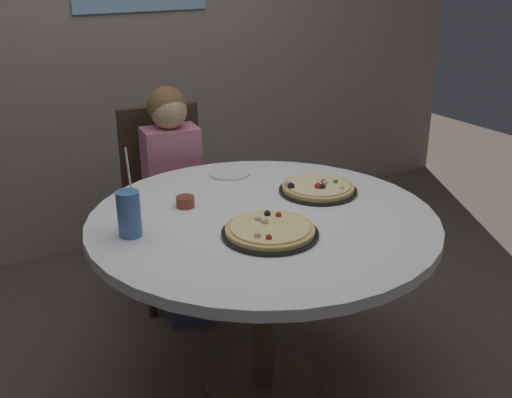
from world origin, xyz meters
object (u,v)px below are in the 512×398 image
(sauce_bowl, at_px, (185,202))
(pizza_cheese, at_px, (318,188))
(diner_child, at_px, (178,214))
(pizza_veggie, at_px, (270,231))
(chair_wooden, at_px, (167,192))
(dining_table, at_px, (263,238))
(soda_cup, at_px, (129,213))
(plate_small, at_px, (230,173))

(sauce_bowl, bearing_deg, pizza_cheese, -15.01)
(sauce_bowl, bearing_deg, diner_child, 69.51)
(pizza_veggie, bearing_deg, chair_wooden, 85.85)
(dining_table, height_order, diner_child, diner_child)
(pizza_veggie, distance_m, soda_cup, 0.48)
(diner_child, relative_size, pizza_veggie, 3.23)
(dining_table, distance_m, pizza_veggie, 0.20)
(plate_small, bearing_deg, sauce_bowl, -144.03)
(chair_wooden, xyz_separation_m, diner_child, (-0.02, -0.18, -0.05))
(pizza_veggie, bearing_deg, pizza_cheese, 32.21)
(diner_child, bearing_deg, dining_table, -89.23)
(chair_wooden, distance_m, sauce_bowl, 0.77)
(pizza_cheese, distance_m, sauce_bowl, 0.54)
(chair_wooden, relative_size, diner_child, 0.88)
(soda_cup, xyz_separation_m, sauce_bowl, (0.27, 0.13, -0.06))
(chair_wooden, distance_m, plate_small, 0.53)
(dining_table, bearing_deg, soda_cup, 168.65)
(pizza_cheese, bearing_deg, dining_table, -164.02)
(pizza_veggie, distance_m, pizza_cheese, 0.45)
(diner_child, xyz_separation_m, pizza_veggie, (-0.06, -0.90, 0.28))
(chair_wooden, height_order, plate_small, chair_wooden)
(soda_cup, bearing_deg, plate_small, 31.95)
(dining_table, relative_size, pizza_cheese, 4.09)
(soda_cup, distance_m, sauce_bowl, 0.31)
(pizza_cheese, bearing_deg, plate_small, 118.06)
(chair_wooden, height_order, pizza_veggie, chair_wooden)
(pizza_cheese, bearing_deg, diner_child, 116.24)
(chair_wooden, height_order, soda_cup, soda_cup)
(dining_table, height_order, pizza_veggie, pizza_veggie)
(plate_small, bearing_deg, diner_child, 113.80)
(pizza_cheese, xyz_separation_m, soda_cup, (-0.79, 0.00, 0.06))
(chair_wooden, relative_size, pizza_veggie, 2.84)
(plate_small, bearing_deg, soda_cup, -148.05)
(chair_wooden, distance_m, pizza_cheese, 0.93)
(diner_child, relative_size, soda_cup, 3.52)
(chair_wooden, bearing_deg, soda_cup, -120.13)
(pizza_veggie, height_order, soda_cup, soda_cup)
(chair_wooden, relative_size, pizza_cheese, 3.02)
(dining_table, height_order, chair_wooden, chair_wooden)
(diner_child, distance_m, plate_small, 0.42)
(pizza_veggie, bearing_deg, plate_small, 73.37)
(dining_table, height_order, soda_cup, soda_cup)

